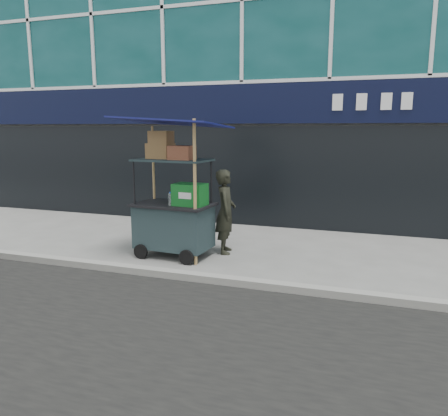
% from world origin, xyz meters
% --- Properties ---
extents(ground, '(80.00, 80.00, 0.00)m').
position_xyz_m(ground, '(0.00, 0.00, 0.00)').
color(ground, slate).
rests_on(ground, ground).
extents(curb, '(80.00, 0.18, 0.12)m').
position_xyz_m(curb, '(0.00, -0.20, 0.06)').
color(curb, gray).
rests_on(curb, ground).
extents(vendor_cart, '(1.98, 1.47, 2.56)m').
position_xyz_m(vendor_cart, '(-0.40, 0.93, 0.90)').
color(vendor_cart, '#182A2A').
rests_on(vendor_cart, ground).
extents(vendor_man, '(0.53, 0.66, 1.59)m').
position_xyz_m(vendor_man, '(0.42, 1.44, 0.80)').
color(vendor_man, black).
rests_on(vendor_man, ground).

